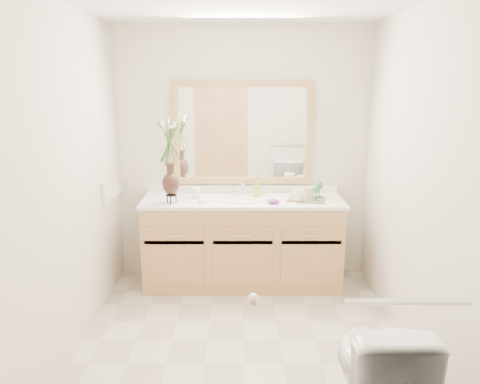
{
  "coord_description": "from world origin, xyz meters",
  "views": [
    {
      "loc": [
        -0.03,
        -3.13,
        1.89
      ],
      "look_at": [
        -0.02,
        0.65,
        0.99
      ],
      "focal_mm": 35.0,
      "sensor_mm": 36.0,
      "label": 1
    }
  ],
  "objects_px": {
    "tray": "(307,199)",
    "soap_bottle": "(257,189)",
    "tumbler": "(196,193)",
    "flower_vase": "(170,147)",
    "toilet": "(376,372)"
  },
  "relations": [
    {
      "from": "toilet",
      "to": "tray",
      "type": "distance_m",
      "value": 1.96
    },
    {
      "from": "toilet",
      "to": "tray",
      "type": "bearing_deg",
      "value": -86.41
    },
    {
      "from": "flower_vase",
      "to": "tray",
      "type": "height_order",
      "value": "flower_vase"
    },
    {
      "from": "soap_bottle",
      "to": "tray",
      "type": "relative_size",
      "value": 0.43
    },
    {
      "from": "flower_vase",
      "to": "tumbler",
      "type": "distance_m",
      "value": 0.52
    },
    {
      "from": "flower_vase",
      "to": "tumbler",
      "type": "relative_size",
      "value": 7.42
    },
    {
      "from": "tumbler",
      "to": "soap_bottle",
      "type": "relative_size",
      "value": 0.71
    },
    {
      "from": "toilet",
      "to": "soap_bottle",
      "type": "relative_size",
      "value": 5.4
    },
    {
      "from": "soap_bottle",
      "to": "tray",
      "type": "height_order",
      "value": "soap_bottle"
    },
    {
      "from": "tray",
      "to": "soap_bottle",
      "type": "bearing_deg",
      "value": 177.38
    },
    {
      "from": "flower_vase",
      "to": "tray",
      "type": "xyz_separation_m",
      "value": [
        1.22,
        0.09,
        -0.49
      ]
    },
    {
      "from": "tumbler",
      "to": "tray",
      "type": "xyz_separation_m",
      "value": [
        1.01,
        -0.08,
        -0.04
      ]
    },
    {
      "from": "flower_vase",
      "to": "soap_bottle",
      "type": "height_order",
      "value": "flower_vase"
    },
    {
      "from": "toilet",
      "to": "flower_vase",
      "type": "bearing_deg",
      "value": -53.59
    },
    {
      "from": "soap_bottle",
      "to": "flower_vase",
      "type": "bearing_deg",
      "value": -158.04
    }
  ]
}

